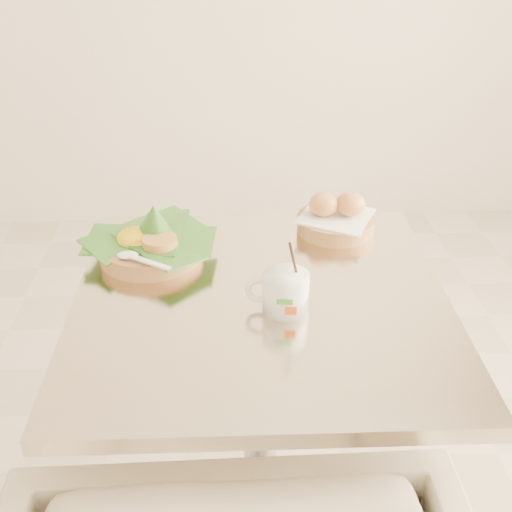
{
  "coord_description": "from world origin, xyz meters",
  "views": [
    {
      "loc": [
        0.13,
        -1.06,
        1.41
      ],
      "look_at": [
        0.19,
        -0.03,
        0.82
      ],
      "focal_mm": 45.0,
      "sensor_mm": 36.0,
      "label": 1
    }
  ],
  "objects_px": {
    "rice_basket": "(150,241)",
    "bread_basket": "(336,218)",
    "coffee_mug": "(284,291)",
    "cafe_table": "(261,387)"
  },
  "relations": [
    {
      "from": "cafe_table",
      "to": "bread_basket",
      "type": "distance_m",
      "value": 0.41
    },
    {
      "from": "cafe_table",
      "to": "coffee_mug",
      "type": "xyz_separation_m",
      "value": [
        0.04,
        -0.04,
        0.26
      ]
    },
    {
      "from": "bread_basket",
      "to": "coffee_mug",
      "type": "xyz_separation_m",
      "value": [
        -0.14,
        -0.3,
        0.01
      ]
    },
    {
      "from": "bread_basket",
      "to": "coffee_mug",
      "type": "bearing_deg",
      "value": -115.19
    },
    {
      "from": "rice_basket",
      "to": "coffee_mug",
      "type": "relative_size",
      "value": 1.83
    },
    {
      "from": "cafe_table",
      "to": "rice_basket",
      "type": "height_order",
      "value": "rice_basket"
    },
    {
      "from": "bread_basket",
      "to": "cafe_table",
      "type": "bearing_deg",
      "value": -124.72
    },
    {
      "from": "rice_basket",
      "to": "bread_basket",
      "type": "bearing_deg",
      "value": 13.61
    },
    {
      "from": "rice_basket",
      "to": "bread_basket",
      "type": "distance_m",
      "value": 0.41
    },
    {
      "from": "bread_basket",
      "to": "coffee_mug",
      "type": "height_order",
      "value": "coffee_mug"
    }
  ]
}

